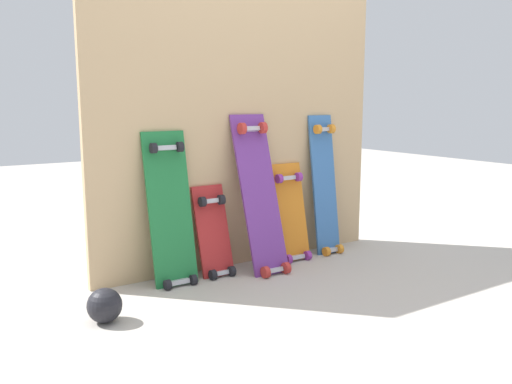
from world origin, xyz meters
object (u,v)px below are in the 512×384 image
Objects in this scene: skateboard_red at (214,237)px; skateboard_purple at (261,199)px; skateboard_green at (171,215)px; skateboard_orange at (290,218)px; skateboard_blue at (325,190)px; rubber_ball at (105,305)px.

skateboard_red is 0.59× the size of skateboard_purple.
skateboard_green is 0.92× the size of skateboard_purple.
skateboard_blue is at bearing 0.79° from skateboard_orange.
rubber_ball is at bearing -164.99° from skateboard_orange.
skateboard_purple is at bearing -7.16° from skateboard_green.
skateboard_red reaches higher than rubber_ball.
skateboard_red is 0.83m from skateboard_blue.
rubber_ball is at bearing -155.85° from skateboard_red.
skateboard_green is 5.67× the size of rubber_ball.
skateboard_blue is 1.61m from rubber_ball.
skateboard_red is 0.34m from skateboard_purple.
skateboard_green reaches higher than rubber_ball.
skateboard_orange is (0.53, 0.01, 0.04)m from skateboard_red.
skateboard_blue reaches higher than skateboard_orange.
skateboard_purple is (0.52, -0.07, 0.04)m from skateboard_green.
skateboard_orange is at bearing -179.21° from skateboard_blue.
skateboard_blue is (0.28, 0.00, 0.14)m from skateboard_orange.
skateboard_red is at bearing -178.96° from skateboard_blue.
skateboard_blue is at bearing 12.54° from rubber_ball.
skateboard_blue is at bearing 1.04° from skateboard_red.
skateboard_blue is (0.81, 0.01, 0.19)m from skateboard_red.
skateboard_red is 0.53m from skateboard_orange.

